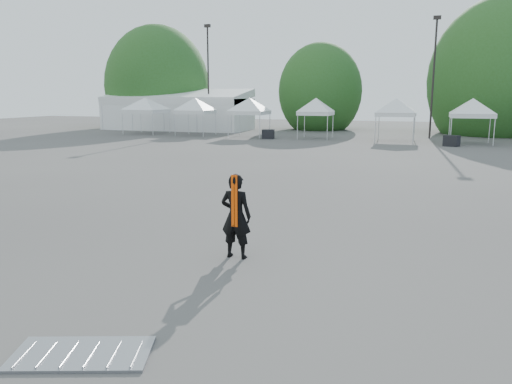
% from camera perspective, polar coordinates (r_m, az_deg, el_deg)
% --- Properties ---
extents(ground, '(120.00, 120.00, 0.00)m').
position_cam_1_polar(ground, '(13.03, 6.03, -4.79)').
color(ground, '#474442').
rests_on(ground, ground).
extents(marquee, '(15.00, 6.25, 4.23)m').
position_cam_1_polar(marquee, '(53.35, -8.94, 9.18)').
color(marquee, white).
rests_on(marquee, ground).
extents(light_pole_west, '(0.60, 0.25, 10.30)m').
position_cam_1_polar(light_pole_west, '(50.73, -5.49, 13.47)').
color(light_pole_west, black).
rests_on(light_pole_west, ground).
extents(light_pole_east, '(0.60, 0.25, 9.80)m').
position_cam_1_polar(light_pole_east, '(44.29, 19.65, 12.94)').
color(light_pole_east, black).
rests_on(light_pole_east, ground).
extents(tree_far_w, '(4.80, 4.80, 7.30)m').
position_cam_1_polar(tree_far_w, '(57.89, -11.19, 11.78)').
color(tree_far_w, '#382314').
rests_on(tree_far_w, ground).
extents(tree_mid_w, '(4.16, 4.16, 6.33)m').
position_cam_1_polar(tree_mid_w, '(53.34, 7.34, 11.33)').
color(tree_mid_w, '#382314').
rests_on(tree_mid_w, ground).
extents(tree_mid_e, '(5.12, 5.12, 7.79)m').
position_cam_1_polar(tree_mid_e, '(51.64, 26.32, 11.33)').
color(tree_mid_e, '#382314').
rests_on(tree_mid_e, ground).
extents(tent_a, '(4.70, 4.70, 3.88)m').
position_cam_1_polar(tent_a, '(47.98, -12.51, 10.17)').
color(tent_a, silver).
rests_on(tent_a, ground).
extents(tent_b, '(4.13, 4.13, 3.88)m').
position_cam_1_polar(tent_b, '(45.37, -6.98, 10.31)').
color(tent_b, silver).
rests_on(tent_b, ground).
extents(tent_c, '(4.23, 4.23, 3.88)m').
position_cam_1_polar(tent_c, '(42.84, -0.77, 10.36)').
color(tent_c, silver).
rests_on(tent_c, ground).
extents(tent_d, '(3.74, 3.74, 3.88)m').
position_cam_1_polar(tent_d, '(41.73, 6.87, 10.26)').
color(tent_d, silver).
rests_on(tent_d, ground).
extents(tent_e, '(4.21, 4.21, 3.88)m').
position_cam_1_polar(tent_e, '(40.59, 15.78, 9.92)').
color(tent_e, silver).
rests_on(tent_e, ground).
extents(tent_f, '(4.29, 4.29, 3.88)m').
position_cam_1_polar(tent_f, '(40.12, 23.55, 9.42)').
color(tent_f, silver).
rests_on(tent_f, ground).
extents(man, '(0.69, 0.46, 1.88)m').
position_cam_1_polar(man, '(10.90, -2.31, -2.75)').
color(man, black).
rests_on(man, ground).
extents(barrier_left, '(2.08, 1.51, 0.06)m').
position_cam_1_polar(barrier_left, '(7.63, -19.29, -17.00)').
color(barrier_left, gray).
rests_on(barrier_left, ground).
extents(crate_west, '(1.10, 0.92, 0.76)m').
position_cam_1_polar(crate_west, '(41.44, 1.40, 6.63)').
color(crate_west, black).
rests_on(crate_west, ground).
extents(crate_mid, '(1.20, 1.08, 0.76)m').
position_cam_1_polar(crate_mid, '(37.88, 21.45, 5.46)').
color(crate_mid, black).
rests_on(crate_mid, ground).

